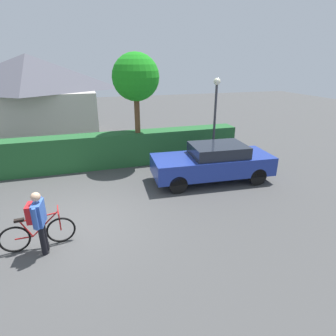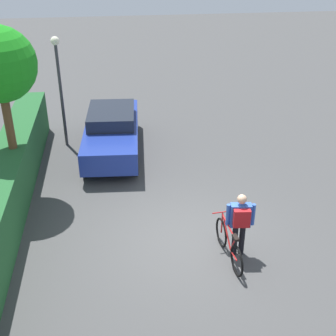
{
  "view_description": "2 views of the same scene",
  "coord_description": "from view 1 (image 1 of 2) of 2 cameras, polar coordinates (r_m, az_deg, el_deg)",
  "views": [
    {
      "loc": [
        0.53,
        -7.24,
        4.37
      ],
      "look_at": [
        2.94,
        0.76,
        1.11
      ],
      "focal_mm": 29.53,
      "sensor_mm": 36.0,
      "label": 1
    },
    {
      "loc": [
        -8.89,
        1.6,
        6.89
      ],
      "look_at": [
        1.1,
        0.35,
        1.4
      ],
      "focal_mm": 48.64,
      "sensor_mm": 36.0,
      "label": 2
    }
  ],
  "objects": [
    {
      "name": "house_distant",
      "position": [
        18.01,
        -26.22,
        12.99
      ],
      "size": [
        7.23,
        5.09,
        4.74
      ],
      "color": "beige",
      "rests_on": "ground"
    },
    {
      "name": "ground_plane",
      "position": [
        8.47,
        -18.2,
        -10.95
      ],
      "size": [
        60.0,
        60.0,
        0.0
      ],
      "primitive_type": "plane",
      "color": "#434343"
    },
    {
      "name": "parked_car_near",
      "position": [
        10.66,
        9.26,
        1.21
      ],
      "size": [
        4.62,
        1.98,
        1.44
      ],
      "color": "navy",
      "rests_on": "ground"
    },
    {
      "name": "bicycle",
      "position": [
        7.7,
        -25.19,
        -12.11
      ],
      "size": [
        1.76,
        0.5,
        0.95
      ],
      "color": "black",
      "rests_on": "ground"
    },
    {
      "name": "hedge_row",
      "position": [
        12.32,
        -18.48,
        2.96
      ],
      "size": [
        14.49,
        0.9,
        1.45
      ],
      "primitive_type": "cube",
      "color": "#22592C",
      "rests_on": "ground"
    },
    {
      "name": "person_rider",
      "position": [
        7.17,
        -25.25,
        -9.22
      ],
      "size": [
        0.38,
        0.65,
        1.61
      ],
      "color": "black",
      "rests_on": "ground"
    },
    {
      "name": "street_lamp",
      "position": [
        11.94,
        9.73,
        11.74
      ],
      "size": [
        0.28,
        0.28,
        3.72
      ],
      "color": "#38383D",
      "rests_on": "ground"
    },
    {
      "name": "tree_kerbside",
      "position": [
        11.85,
        -6.68,
        17.93
      ],
      "size": [
        1.93,
        1.93,
        4.71
      ],
      "color": "brown",
      "rests_on": "ground"
    }
  ]
}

